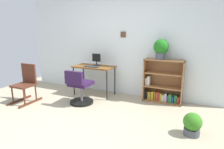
{
  "coord_description": "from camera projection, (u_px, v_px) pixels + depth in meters",
  "views": [
    {
      "loc": [
        1.84,
        -2.24,
        1.58
      ],
      "look_at": [
        0.19,
        1.38,
        0.65
      ],
      "focal_mm": 30.14,
      "sensor_mm": 36.0,
      "label": 1
    }
  ],
  "objects": [
    {
      "name": "wall_back",
      "position": [
        118.0,
        46.0,
        4.71
      ],
      "size": [
        5.2,
        0.12,
        2.42
      ],
      "color": "silver",
      "rests_on": "ground_plane"
    },
    {
      "name": "potted_plant_on_shelf",
      "position": [
        161.0,
        48.0,
        4.04
      ],
      "size": [
        0.32,
        0.32,
        0.44
      ],
      "color": "#474C51",
      "rests_on": "bookshelf_low"
    },
    {
      "name": "keyboard",
      "position": [
        91.0,
        67.0,
        4.49
      ],
      "size": [
        0.36,
        0.12,
        0.02
      ],
      "primitive_type": "cube",
      "color": "#263037",
      "rests_on": "desk"
    },
    {
      "name": "desk",
      "position": [
        94.0,
        69.0,
        4.63
      ],
      "size": [
        1.0,
        0.53,
        0.74
      ],
      "color": "brown",
      "rests_on": "ground_plane"
    },
    {
      "name": "rocking_chair",
      "position": [
        26.0,
        83.0,
        4.23
      ],
      "size": [
        0.42,
        0.64,
        0.86
      ],
      "color": "#50281A",
      "rests_on": "ground_plane"
    },
    {
      "name": "office_chair",
      "position": [
        80.0,
        89.0,
        4.1
      ],
      "size": [
        0.52,
        0.55,
        0.78
      ],
      "color": "black",
      "rests_on": "ground_plane"
    },
    {
      "name": "monitor",
      "position": [
        96.0,
        60.0,
        4.68
      ],
      "size": [
        0.22,
        0.2,
        0.29
      ],
      "color": "#262628",
      "rests_on": "desk"
    },
    {
      "name": "ground_plane",
      "position": [
        67.0,
        130.0,
        3.08
      ],
      "size": [
        6.24,
        6.24,
        0.0
      ],
      "primitive_type": "plane",
      "color": "tan"
    },
    {
      "name": "potted_plant_floor",
      "position": [
        192.0,
        124.0,
        2.89
      ],
      "size": [
        0.28,
        0.28,
        0.36
      ],
      "color": "#474C51",
      "rests_on": "ground_plane"
    },
    {
      "name": "bookshelf_low",
      "position": [
        162.0,
        83.0,
        4.24
      ],
      "size": [
        0.85,
        0.3,
        0.97
      ],
      "color": "#9D6A3E",
      "rests_on": "ground_plane"
    }
  ]
}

